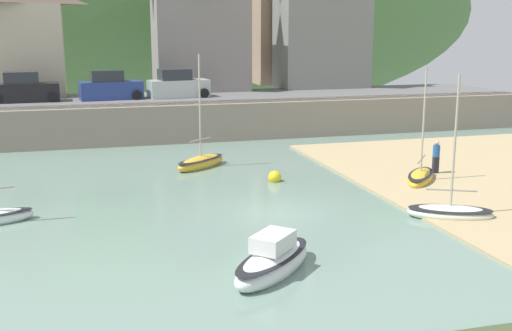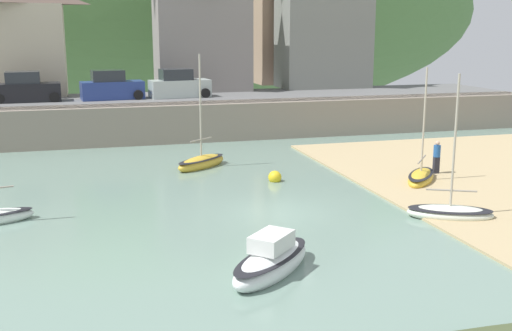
# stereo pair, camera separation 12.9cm
# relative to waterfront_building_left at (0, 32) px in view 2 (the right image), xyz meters

# --- Properties ---
(ground) EXTENTS (48.00, 41.00, 0.61)m
(ground) POSITION_rel_waterfront_building_left_xyz_m (13.77, -34.76, -6.66)
(ground) COLOR gray
(quay_seawall) EXTENTS (48.00, 9.40, 2.40)m
(quay_seawall) POSITION_rel_waterfront_building_left_xyz_m (12.37, -7.70, -5.47)
(quay_seawall) COLOR gray
(quay_seawall) RESTS_ON ground
(hillside_backdrop) EXTENTS (80.00, 44.00, 26.96)m
(hillside_backdrop) POSITION_rel_waterfront_building_left_xyz_m (15.55, 30.00, 2.61)
(hillside_backdrop) COLOR #588947
(hillside_backdrop) RESTS_ON ground
(waterfront_building_left) EXTENTS (8.91, 4.71, 8.68)m
(waterfront_building_left) POSITION_rel_waterfront_building_left_xyz_m (0.00, 0.00, 0.00)
(waterfront_building_left) COLOR beige
(waterfront_building_left) RESTS_ON ground
(waterfront_building_centre) EXTENTS (7.29, 4.39, 9.82)m
(waterfront_building_centre) POSITION_rel_waterfront_building_left_xyz_m (14.31, -0.00, 0.58)
(waterfront_building_centre) COLOR gray
(waterfront_building_centre) RESTS_ON ground
(waterfront_building_right) EXTENTS (7.32, 4.39, 10.74)m
(waterfront_building_right) POSITION_rel_waterfront_building_left_xyz_m (24.15, -0.00, 1.03)
(waterfront_building_right) COLOR gray
(waterfront_building_right) RESTS_ON ground
(sailboat_tall_mast) EXTENTS (3.48, 2.63, 5.62)m
(sailboat_tall_mast) POSITION_rel_waterfront_building_left_xyz_m (18.52, -27.68, -6.59)
(sailboat_tall_mast) COLOR silver
(sailboat_tall_mast) RESTS_ON ground
(dinghy_open_wooden) EXTENTS (2.96, 3.29, 5.53)m
(dinghy_open_wooden) POSITION_rel_waterfront_building_left_xyz_m (20.36, -22.34, -6.56)
(dinghy_open_wooden) COLOR gold
(dinghy_open_wooden) RESTS_ON ground
(rowboat_small_beached) EXTENTS (3.32, 2.99, 5.99)m
(rowboat_small_beached) POSITION_rel_waterfront_building_left_xyz_m (11.06, -16.33, -6.54)
(rowboat_small_beached) COLOR gold
(rowboat_small_beached) RESTS_ON ground
(sailboat_nearest_shore) EXTENTS (3.67, 3.67, 1.44)m
(sailboat_nearest_shore) POSITION_rel_waterfront_building_left_xyz_m (10.37, -31.09, -6.47)
(sailboat_nearest_shore) COLOR white
(sailboat_nearest_shore) RESTS_ON ground
(parked_car_near_slipway) EXTENTS (4.16, 1.85, 1.95)m
(parked_car_near_slipway) POSITION_rel_waterfront_building_left_xyz_m (1.85, -4.50, -3.62)
(parked_car_near_slipway) COLOR black
(parked_car_near_slipway) RESTS_ON ground
(parked_car_by_wall) EXTENTS (4.25, 2.10, 1.95)m
(parked_car_by_wall) POSITION_rel_waterfront_building_left_xyz_m (7.21, -4.50, -3.62)
(parked_car_by_wall) COLOR navy
(parked_car_by_wall) RESTS_ON ground
(parked_car_end_of_row) EXTENTS (4.27, 2.16, 1.95)m
(parked_car_end_of_row) POSITION_rel_waterfront_building_left_xyz_m (11.78, -4.50, -3.62)
(parked_car_end_of_row) COLOR #B0BEB8
(parked_car_end_of_row) RESTS_ON ground
(person_on_slipway) EXTENTS (0.34, 0.34, 1.62)m
(person_on_slipway) POSITION_rel_waterfront_building_left_xyz_m (21.85, -21.20, -5.84)
(person_on_slipway) COLOR #282833
(person_on_slipway) RESTS_ON ground
(mooring_buoy) EXTENTS (0.63, 0.63, 0.63)m
(mooring_buoy) POSITION_rel_waterfront_building_left_xyz_m (13.84, -20.27, -6.64)
(mooring_buoy) COLOR yellow
(mooring_buoy) RESTS_ON ground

